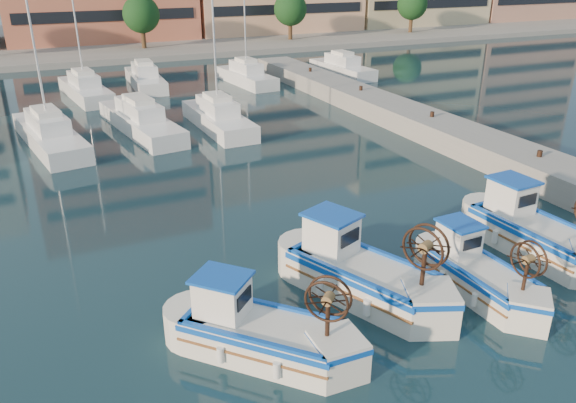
# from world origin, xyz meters

# --- Properties ---
(ground) EXTENTS (300.00, 300.00, 0.00)m
(ground) POSITION_xyz_m (0.00, 0.00, 0.00)
(ground) COLOR #193841
(ground) RESTS_ON ground
(quay) EXTENTS (3.00, 60.00, 1.20)m
(quay) POSITION_xyz_m (13.00, 8.00, 0.60)
(quay) COLOR gray
(quay) RESTS_ON ground
(yacht_marina) EXTENTS (38.56, 23.17, 11.50)m
(yacht_marina) POSITION_xyz_m (-3.51, 27.38, 0.53)
(yacht_marina) COLOR white
(yacht_marina) RESTS_ON ground
(fishing_boat_a) EXTENTS (4.19, 4.27, 2.75)m
(fishing_boat_a) POSITION_xyz_m (-3.75, -0.45, 0.76)
(fishing_boat_a) COLOR silver
(fishing_boat_a) RESTS_ON ground
(fishing_boat_b) EXTENTS (3.69, 5.13, 3.09)m
(fishing_boat_b) POSITION_xyz_m (0.17, 0.92, 0.85)
(fishing_boat_b) COLOR silver
(fishing_boat_b) RESTS_ON ground
(fishing_boat_c) EXTENTS (1.79, 4.12, 2.55)m
(fishing_boat_c) POSITION_xyz_m (3.63, -0.42, 0.70)
(fishing_boat_c) COLOR silver
(fishing_boat_c) RESTS_ON ground
(fishing_boat_d) EXTENTS (2.26, 4.94, 3.04)m
(fishing_boat_d) POSITION_xyz_m (7.28, 0.86, 0.84)
(fishing_boat_d) COLOR silver
(fishing_boat_d) RESTS_ON ground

